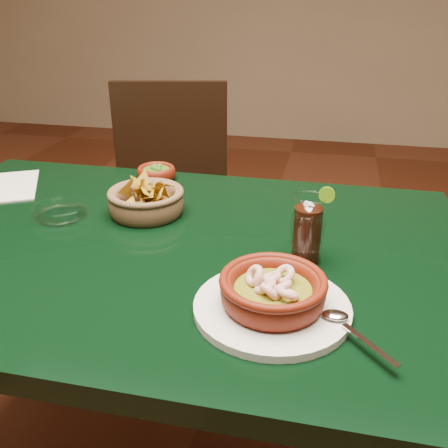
% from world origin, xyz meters
% --- Properties ---
extents(dining_table, '(1.20, 0.80, 0.75)m').
position_xyz_m(dining_table, '(0.00, 0.00, 0.65)').
color(dining_table, black).
rests_on(dining_table, ground).
extents(dining_chair, '(0.50, 0.50, 0.92)m').
position_xyz_m(dining_chair, '(-0.22, 0.71, 0.50)').
color(dining_chair, black).
rests_on(dining_chair, ground).
extents(shrimp_plate, '(0.30, 0.24, 0.08)m').
position_xyz_m(shrimp_plate, '(0.25, -0.19, 0.78)').
color(shrimp_plate, silver).
rests_on(shrimp_plate, dining_table).
extents(chip_basket, '(0.20, 0.20, 0.12)m').
position_xyz_m(chip_basket, '(-0.07, 0.12, 0.78)').
color(chip_basket, brown).
rests_on(chip_basket, dining_table).
extents(guacamole_ramekin, '(0.12, 0.12, 0.04)m').
position_xyz_m(guacamole_ramekin, '(-0.12, 0.33, 0.77)').
color(guacamole_ramekin, '#511207').
rests_on(guacamole_ramekin, dining_table).
extents(cola_drink, '(0.13, 0.13, 0.15)m').
position_xyz_m(cola_drink, '(0.29, -0.02, 0.81)').
color(cola_drink, white).
rests_on(cola_drink, dining_table).
extents(glass_ashtray, '(0.13, 0.13, 0.03)m').
position_xyz_m(glass_ashtray, '(-0.24, 0.06, 0.76)').
color(glass_ashtray, white).
rests_on(glass_ashtray, dining_table).
extents(paper_menu, '(0.24, 0.27, 0.00)m').
position_xyz_m(paper_menu, '(-0.48, 0.19, 0.75)').
color(paper_menu, beige).
rests_on(paper_menu, dining_table).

